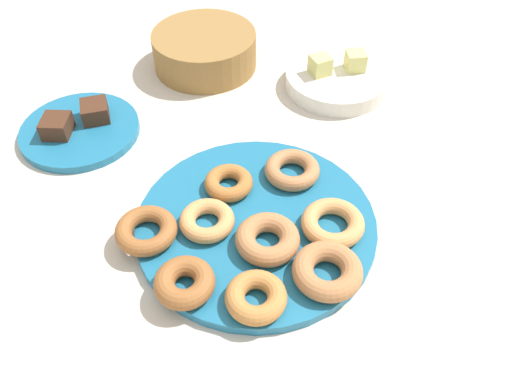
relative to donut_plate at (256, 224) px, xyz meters
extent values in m
plane|color=beige|center=(0.00, 0.00, -0.01)|extent=(2.40, 2.40, 0.00)
cylinder|color=#1E6B93|center=(0.00, 0.00, 0.00)|extent=(0.36, 0.36, 0.02)
torus|color=#995B2D|center=(-0.16, -0.03, 0.02)|extent=(0.10, 0.10, 0.02)
torus|color=tan|center=(0.11, -0.02, 0.02)|extent=(0.12, 0.12, 0.02)
torus|color=#AD6B33|center=(-0.04, 0.07, 0.02)|extent=(0.10, 0.10, 0.02)
torus|color=#B27547|center=(0.06, 0.10, 0.02)|extent=(0.12, 0.12, 0.02)
torus|color=#B27547|center=(0.10, -0.10, 0.02)|extent=(0.13, 0.13, 0.03)
torus|color=#B27547|center=(0.02, -0.05, 0.02)|extent=(0.12, 0.12, 0.03)
torus|color=#995B2D|center=(-0.09, -0.12, 0.02)|extent=(0.10, 0.10, 0.03)
torus|color=#BC7A3D|center=(0.00, -0.14, 0.02)|extent=(0.11, 0.11, 0.03)
torus|color=tan|center=(-0.07, -0.01, 0.02)|extent=(0.11, 0.11, 0.02)
cylinder|color=#1E6B93|center=(-0.32, 0.22, 0.00)|extent=(0.21, 0.21, 0.01)
cube|color=#472819|center=(-0.35, 0.20, 0.02)|extent=(0.05, 0.05, 0.03)
cube|color=#472819|center=(-0.29, 0.25, 0.02)|extent=(0.06, 0.06, 0.03)
cylinder|color=olive|center=(-0.10, 0.44, 0.03)|extent=(0.27, 0.27, 0.07)
cylinder|color=silver|center=(0.16, 0.36, 0.01)|extent=(0.20, 0.20, 0.03)
cube|color=#DBD67A|center=(0.12, 0.36, 0.04)|extent=(0.05, 0.05, 0.04)
cube|color=#DBD67A|center=(0.19, 0.38, 0.04)|extent=(0.04, 0.04, 0.04)
camera|label=1|loc=(0.00, -0.50, 0.60)|focal=36.63mm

